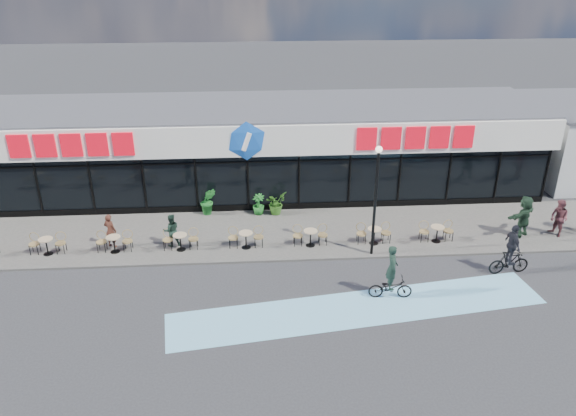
{
  "coord_description": "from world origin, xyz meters",
  "views": [
    {
      "loc": [
        0.26,
        -18.33,
        12.2
      ],
      "look_at": [
        1.72,
        3.5,
        1.81
      ],
      "focal_mm": 35.0,
      "sensor_mm": 36.0,
      "label": 1
    }
  ],
  "objects_px": {
    "patron_right": "(171,230)",
    "cyclist_a": "(391,280)",
    "lamp_post": "(376,192)",
    "potted_plant_mid": "(258,204)",
    "potted_plant_right": "(276,203)",
    "potted_plant_left": "(208,201)",
    "patron_left": "(110,231)",
    "pedestrian_a": "(559,218)",
    "cyclist_b": "(511,254)",
    "pedestrian_c": "(524,216)"
  },
  "relations": [
    {
      "from": "pedestrian_c",
      "to": "cyclist_b",
      "type": "relative_size",
      "value": 0.9
    },
    {
      "from": "patron_right",
      "to": "cyclist_a",
      "type": "bearing_deg",
      "value": 136.63
    },
    {
      "from": "lamp_post",
      "to": "pedestrian_a",
      "type": "height_order",
      "value": "lamp_post"
    },
    {
      "from": "potted_plant_left",
      "to": "patron_left",
      "type": "bearing_deg",
      "value": -143.31
    },
    {
      "from": "patron_right",
      "to": "cyclist_a",
      "type": "relative_size",
      "value": 0.68
    },
    {
      "from": "pedestrian_a",
      "to": "cyclist_a",
      "type": "bearing_deg",
      "value": -84.21
    },
    {
      "from": "potted_plant_left",
      "to": "patron_right",
      "type": "distance_m",
      "value": 3.39
    },
    {
      "from": "potted_plant_mid",
      "to": "patron_left",
      "type": "xyz_separation_m",
      "value": [
        -6.47,
        -2.82,
        0.26
      ]
    },
    {
      "from": "lamp_post",
      "to": "cyclist_b",
      "type": "xyz_separation_m",
      "value": [
        5.24,
        -1.77,
        -2.11
      ]
    },
    {
      "from": "potted_plant_mid",
      "to": "pedestrian_c",
      "type": "bearing_deg",
      "value": -14.4
    },
    {
      "from": "cyclist_a",
      "to": "patron_right",
      "type": "bearing_deg",
      "value": 152.78
    },
    {
      "from": "potted_plant_mid",
      "to": "cyclist_a",
      "type": "relative_size",
      "value": 0.47
    },
    {
      "from": "cyclist_a",
      "to": "lamp_post",
      "type": "bearing_deg",
      "value": 91.07
    },
    {
      "from": "patron_right",
      "to": "pedestrian_a",
      "type": "bearing_deg",
      "value": 163.13
    },
    {
      "from": "potted_plant_left",
      "to": "potted_plant_mid",
      "type": "bearing_deg",
      "value": -4.24
    },
    {
      "from": "patron_right",
      "to": "pedestrian_a",
      "type": "distance_m",
      "value": 17.32
    },
    {
      "from": "lamp_post",
      "to": "potted_plant_right",
      "type": "distance_m",
      "value": 6.22
    },
    {
      "from": "potted_plant_left",
      "to": "patron_left",
      "type": "height_order",
      "value": "patron_left"
    },
    {
      "from": "potted_plant_mid",
      "to": "cyclist_b",
      "type": "distance_m",
      "value": 11.65
    },
    {
      "from": "potted_plant_mid",
      "to": "potted_plant_right",
      "type": "distance_m",
      "value": 0.85
    },
    {
      "from": "patron_left",
      "to": "cyclist_a",
      "type": "bearing_deg",
      "value": -179.33
    },
    {
      "from": "lamp_post",
      "to": "potted_plant_mid",
      "type": "distance_m",
      "value": 6.79
    },
    {
      "from": "potted_plant_right",
      "to": "cyclist_b",
      "type": "relative_size",
      "value": 0.51
    },
    {
      "from": "lamp_post",
      "to": "patron_right",
      "type": "distance_m",
      "value": 8.97
    },
    {
      "from": "patron_left",
      "to": "patron_right",
      "type": "bearing_deg",
      "value": -159.16
    },
    {
      "from": "potted_plant_right",
      "to": "pedestrian_c",
      "type": "relative_size",
      "value": 0.57
    },
    {
      "from": "pedestrian_c",
      "to": "potted_plant_left",
      "type": "bearing_deg",
      "value": -46.1
    },
    {
      "from": "patron_right",
      "to": "cyclist_a",
      "type": "xyz_separation_m",
      "value": [
        8.66,
        -4.46,
        -0.08
      ]
    },
    {
      "from": "patron_right",
      "to": "potted_plant_right",
      "type": "bearing_deg",
      "value": -164.28
    },
    {
      "from": "lamp_post",
      "to": "patron_left",
      "type": "xyz_separation_m",
      "value": [
        -11.23,
        1.38,
        -2.13
      ]
    },
    {
      "from": "lamp_post",
      "to": "pedestrian_c",
      "type": "xyz_separation_m",
      "value": [
        7.1,
        1.16,
        -1.93
      ]
    },
    {
      "from": "potted_plant_right",
      "to": "potted_plant_mid",
      "type": "bearing_deg",
      "value": -178.64
    },
    {
      "from": "lamp_post",
      "to": "potted_plant_mid",
      "type": "xyz_separation_m",
      "value": [
        -4.76,
        4.21,
        -2.39
      ]
    },
    {
      "from": "patron_right",
      "to": "pedestrian_c",
      "type": "distance_m",
      "value": 15.7
    },
    {
      "from": "pedestrian_c",
      "to": "patron_right",
      "type": "bearing_deg",
      "value": -33.91
    },
    {
      "from": "patron_left",
      "to": "pedestrian_c",
      "type": "height_order",
      "value": "pedestrian_c"
    },
    {
      "from": "pedestrian_a",
      "to": "pedestrian_c",
      "type": "relative_size",
      "value": 0.89
    },
    {
      "from": "lamp_post",
      "to": "patron_left",
      "type": "height_order",
      "value": "lamp_post"
    },
    {
      "from": "lamp_post",
      "to": "potted_plant_mid",
      "type": "height_order",
      "value": "lamp_post"
    },
    {
      "from": "potted_plant_left",
      "to": "pedestrian_c",
      "type": "xyz_separation_m",
      "value": [
        14.3,
        -3.22,
        0.29
      ]
    },
    {
      "from": "potted_plant_right",
      "to": "pedestrian_c",
      "type": "bearing_deg",
      "value": -15.56
    },
    {
      "from": "pedestrian_c",
      "to": "potted_plant_right",
      "type": "bearing_deg",
      "value": -48.95
    },
    {
      "from": "potted_plant_left",
      "to": "patron_right",
      "type": "xyz_separation_m",
      "value": [
        -1.4,
        -3.08,
        0.06
      ]
    },
    {
      "from": "potted_plant_right",
      "to": "cyclist_a",
      "type": "height_order",
      "value": "cyclist_a"
    },
    {
      "from": "cyclist_a",
      "to": "pedestrian_c",
      "type": "bearing_deg",
      "value": 31.51
    },
    {
      "from": "potted_plant_mid",
      "to": "pedestrian_a",
      "type": "bearing_deg",
      "value": -13.02
    },
    {
      "from": "potted_plant_mid",
      "to": "lamp_post",
      "type": "bearing_deg",
      "value": -41.46
    },
    {
      "from": "potted_plant_mid",
      "to": "patron_right",
      "type": "height_order",
      "value": "patron_right"
    },
    {
      "from": "patron_right",
      "to": "cyclist_b",
      "type": "bearing_deg",
      "value": 151.32
    },
    {
      "from": "potted_plant_right",
      "to": "pedestrian_a",
      "type": "height_order",
      "value": "pedestrian_a"
    }
  ]
}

